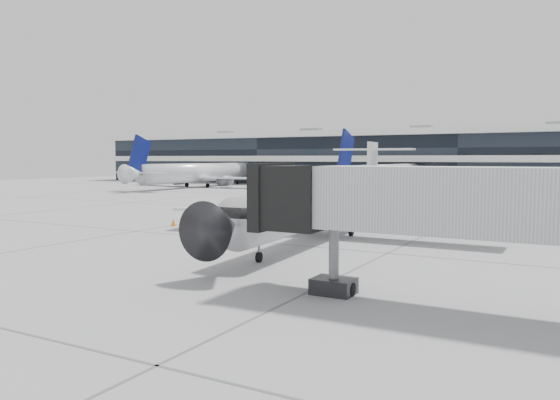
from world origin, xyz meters
The scene contains 8 objects.
ground centered at (0.00, 0.00, 0.00)m, with size 220.00×220.00×0.00m, color gray.
terminal centered at (0.00, 82.00, 5.00)m, with size 170.00×22.00×10.00m, color black.
bg_jet_left centered at (-45.00, 55.00, 0.00)m, with size 32.00×40.00×9.60m, color silver, non-canonical shape.
bg_jet_center centered at (-8.00, 55.00, 0.00)m, with size 32.00×40.00×9.60m, color silver, non-canonical shape.
regional_jet centered at (3.99, 4.47, 2.42)m, with size 24.55×30.67×7.08m.
jet_bridge centered at (17.26, -10.42, 4.00)m, with size 17.05×3.79×5.49m.
traffic_cone centered at (-9.62, 4.00, 0.30)m, with size 0.56×0.56×0.63m.
far_tug centered at (-17.22, 30.34, 0.68)m, with size 1.67×2.53×1.52m.
Camera 1 is at (19.91, -30.96, 5.62)m, focal length 35.00 mm.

